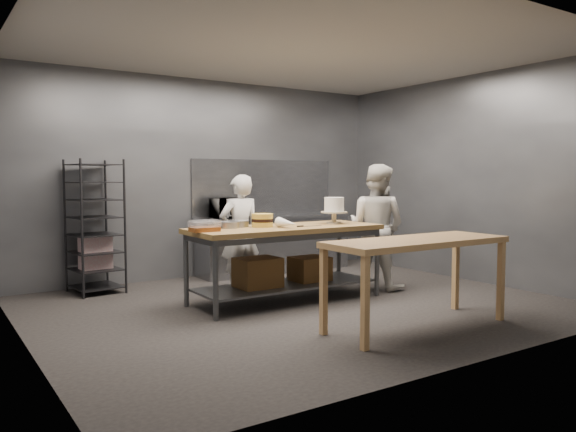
{
  "coord_description": "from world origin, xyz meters",
  "views": [
    {
      "loc": [
        -3.76,
        -5.4,
        1.52
      ],
      "look_at": [
        -0.03,
        0.23,
        1.05
      ],
      "focal_mm": 35.0,
      "sensor_mm": 36.0,
      "label": 1
    }
  ],
  "objects_px": {
    "speed_rack": "(95,228)",
    "layer_cake": "(262,220)",
    "near_counter": "(417,247)",
    "frosted_cake_stand": "(334,207)",
    "chef_right": "(377,226)",
    "work_table": "(284,255)",
    "chef_behind": "(240,234)",
    "microwave": "(230,208)"
  },
  "relations": [
    {
      "from": "work_table",
      "to": "chef_right",
      "type": "distance_m",
      "value": 1.53
    },
    {
      "from": "chef_right",
      "to": "layer_cake",
      "type": "height_order",
      "value": "chef_right"
    },
    {
      "from": "speed_rack",
      "to": "microwave",
      "type": "height_order",
      "value": "speed_rack"
    },
    {
      "from": "microwave",
      "to": "chef_behind",
      "type": "bearing_deg",
      "value": -111.77
    },
    {
      "from": "chef_behind",
      "to": "chef_right",
      "type": "height_order",
      "value": "chef_right"
    },
    {
      "from": "near_counter",
      "to": "speed_rack",
      "type": "relative_size",
      "value": 1.14
    },
    {
      "from": "layer_cake",
      "to": "speed_rack",
      "type": "bearing_deg",
      "value": 131.68
    },
    {
      "from": "chef_behind",
      "to": "frosted_cake_stand",
      "type": "bearing_deg",
      "value": 142.56
    },
    {
      "from": "chef_behind",
      "to": "microwave",
      "type": "distance_m",
      "value": 1.24
    },
    {
      "from": "speed_rack",
      "to": "layer_cake",
      "type": "distance_m",
      "value": 2.31
    },
    {
      "from": "speed_rack",
      "to": "near_counter",
      "type": "bearing_deg",
      "value": -57.54
    },
    {
      "from": "near_counter",
      "to": "chef_behind",
      "type": "relative_size",
      "value": 1.29
    },
    {
      "from": "speed_rack",
      "to": "layer_cake",
      "type": "relative_size",
      "value": 6.82
    },
    {
      "from": "microwave",
      "to": "frosted_cake_stand",
      "type": "xyz_separation_m",
      "value": [
        0.51,
        -1.9,
        0.09
      ]
    },
    {
      "from": "near_counter",
      "to": "chef_right",
      "type": "height_order",
      "value": "chef_right"
    },
    {
      "from": "speed_rack",
      "to": "microwave",
      "type": "xyz_separation_m",
      "value": [
        2.04,
        0.08,
        0.19
      ]
    },
    {
      "from": "near_counter",
      "to": "frosted_cake_stand",
      "type": "xyz_separation_m",
      "value": [
        0.3,
        1.73,
        0.32
      ]
    },
    {
      "from": "frosted_cake_stand",
      "to": "layer_cake",
      "type": "height_order",
      "value": "frosted_cake_stand"
    },
    {
      "from": "near_counter",
      "to": "microwave",
      "type": "distance_m",
      "value": 3.64
    },
    {
      "from": "near_counter",
      "to": "frosted_cake_stand",
      "type": "height_order",
      "value": "frosted_cake_stand"
    },
    {
      "from": "chef_behind",
      "to": "chef_right",
      "type": "xyz_separation_m",
      "value": [
        1.7,
        -0.77,
        0.07
      ]
    },
    {
      "from": "microwave",
      "to": "frosted_cake_stand",
      "type": "height_order",
      "value": "frosted_cake_stand"
    },
    {
      "from": "chef_right",
      "to": "frosted_cake_stand",
      "type": "distance_m",
      "value": 0.79
    },
    {
      "from": "layer_cake",
      "to": "chef_right",
      "type": "bearing_deg",
      "value": -3.07
    },
    {
      "from": "near_counter",
      "to": "layer_cake",
      "type": "bearing_deg",
      "value": 111.64
    },
    {
      "from": "chef_right",
      "to": "layer_cake",
      "type": "distance_m",
      "value": 1.77
    },
    {
      "from": "work_table",
      "to": "near_counter",
      "type": "relative_size",
      "value": 1.2
    },
    {
      "from": "microwave",
      "to": "layer_cake",
      "type": "relative_size",
      "value": 2.11
    },
    {
      "from": "chef_behind",
      "to": "frosted_cake_stand",
      "type": "xyz_separation_m",
      "value": [
        0.96,
        -0.77,
        0.36
      ]
    },
    {
      "from": "chef_behind",
      "to": "layer_cake",
      "type": "bearing_deg",
      "value": 86.27
    },
    {
      "from": "frosted_cake_stand",
      "to": "layer_cake",
      "type": "relative_size",
      "value": 1.33
    },
    {
      "from": "chef_right",
      "to": "near_counter",
      "type": "bearing_deg",
      "value": 128.08
    },
    {
      "from": "near_counter",
      "to": "microwave",
      "type": "xyz_separation_m",
      "value": [
        -0.21,
        3.62,
        0.24
      ]
    },
    {
      "from": "chef_behind",
      "to": "chef_right",
      "type": "bearing_deg",
      "value": 157.07
    },
    {
      "from": "speed_rack",
      "to": "frosted_cake_stand",
      "type": "relative_size",
      "value": 5.15
    },
    {
      "from": "chef_behind",
      "to": "microwave",
      "type": "relative_size",
      "value": 2.86
    },
    {
      "from": "work_table",
      "to": "microwave",
      "type": "xyz_separation_m",
      "value": [
        0.26,
        1.89,
        0.48
      ]
    },
    {
      "from": "near_counter",
      "to": "frosted_cake_stand",
      "type": "relative_size",
      "value": 5.88
    },
    {
      "from": "work_table",
      "to": "near_counter",
      "type": "distance_m",
      "value": 1.82
    },
    {
      "from": "speed_rack",
      "to": "layer_cake",
      "type": "bearing_deg",
      "value": -48.32
    },
    {
      "from": "work_table",
      "to": "chef_behind",
      "type": "relative_size",
      "value": 1.55
    },
    {
      "from": "layer_cake",
      "to": "near_counter",
      "type": "bearing_deg",
      "value": -68.36
    }
  ]
}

